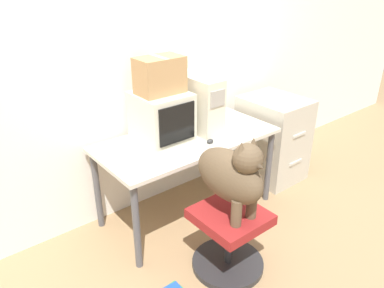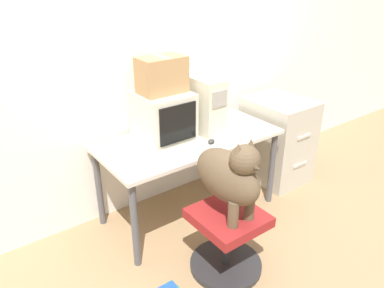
{
  "view_description": "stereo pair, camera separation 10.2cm",
  "coord_description": "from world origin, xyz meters",
  "px_view_note": "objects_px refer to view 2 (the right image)",
  "views": [
    {
      "loc": [
        -1.64,
        -1.75,
        1.92
      ],
      "look_at": [
        -0.17,
        0.08,
        0.79
      ],
      "focal_mm": 35.0,
      "sensor_mm": 36.0,
      "label": 1
    },
    {
      "loc": [
        -1.56,
        -1.82,
        1.92
      ],
      "look_at": [
        -0.17,
        0.08,
        0.79
      ],
      "focal_mm": 35.0,
      "sensor_mm": 36.0,
      "label": 2
    }
  ],
  "objects_px": {
    "crt_monitor": "(164,116)",
    "keyboard": "(182,151)",
    "filing_cabinet": "(277,140)",
    "office_chair": "(227,239)",
    "cardboard_box": "(162,75)",
    "dog": "(230,175)",
    "pc_tower": "(200,103)"
  },
  "relations": [
    {
      "from": "pc_tower",
      "to": "dog",
      "type": "height_order",
      "value": "pc_tower"
    },
    {
      "from": "crt_monitor",
      "to": "dog",
      "type": "distance_m",
      "value": 0.81
    },
    {
      "from": "crt_monitor",
      "to": "office_chair",
      "type": "distance_m",
      "value": 1.02
    },
    {
      "from": "crt_monitor",
      "to": "filing_cabinet",
      "type": "height_order",
      "value": "crt_monitor"
    },
    {
      "from": "crt_monitor",
      "to": "pc_tower",
      "type": "xyz_separation_m",
      "value": [
        0.33,
        -0.03,
        0.04
      ]
    },
    {
      "from": "crt_monitor",
      "to": "filing_cabinet",
      "type": "bearing_deg",
      "value": -6.39
    },
    {
      "from": "filing_cabinet",
      "to": "dog",
      "type": "bearing_deg",
      "value": -151.36
    },
    {
      "from": "keyboard",
      "to": "dog",
      "type": "relative_size",
      "value": 0.73
    },
    {
      "from": "cardboard_box",
      "to": "office_chair",
      "type": "bearing_deg",
      "value": -91.63
    },
    {
      "from": "filing_cabinet",
      "to": "cardboard_box",
      "type": "distance_m",
      "value": 1.44
    },
    {
      "from": "pc_tower",
      "to": "keyboard",
      "type": "distance_m",
      "value": 0.5
    },
    {
      "from": "crt_monitor",
      "to": "filing_cabinet",
      "type": "relative_size",
      "value": 0.5
    },
    {
      "from": "dog",
      "to": "cardboard_box",
      "type": "bearing_deg",
      "value": 88.37
    },
    {
      "from": "crt_monitor",
      "to": "office_chair",
      "type": "relative_size",
      "value": 0.81
    },
    {
      "from": "keyboard",
      "to": "crt_monitor",
      "type": "bearing_deg",
      "value": 82.58
    },
    {
      "from": "pc_tower",
      "to": "keyboard",
      "type": "xyz_separation_m",
      "value": [
        -0.37,
        -0.27,
        -0.21
      ]
    },
    {
      "from": "crt_monitor",
      "to": "cardboard_box",
      "type": "height_order",
      "value": "cardboard_box"
    },
    {
      "from": "pc_tower",
      "to": "office_chair",
      "type": "height_order",
      "value": "pc_tower"
    },
    {
      "from": "crt_monitor",
      "to": "dog",
      "type": "bearing_deg",
      "value": -91.64
    },
    {
      "from": "keyboard",
      "to": "dog",
      "type": "distance_m",
      "value": 0.49
    },
    {
      "from": "pc_tower",
      "to": "office_chair",
      "type": "relative_size",
      "value": 0.96
    },
    {
      "from": "dog",
      "to": "office_chair",
      "type": "bearing_deg",
      "value": -90.0
    },
    {
      "from": "pc_tower",
      "to": "cardboard_box",
      "type": "distance_m",
      "value": 0.43
    },
    {
      "from": "keyboard",
      "to": "dog",
      "type": "height_order",
      "value": "dog"
    },
    {
      "from": "dog",
      "to": "cardboard_box",
      "type": "height_order",
      "value": "cardboard_box"
    },
    {
      "from": "keyboard",
      "to": "office_chair",
      "type": "height_order",
      "value": "keyboard"
    },
    {
      "from": "crt_monitor",
      "to": "pc_tower",
      "type": "height_order",
      "value": "pc_tower"
    },
    {
      "from": "pc_tower",
      "to": "cardboard_box",
      "type": "relative_size",
      "value": 1.41
    },
    {
      "from": "crt_monitor",
      "to": "keyboard",
      "type": "xyz_separation_m",
      "value": [
        -0.04,
        -0.3,
        -0.17
      ]
    },
    {
      "from": "keyboard",
      "to": "office_chair",
      "type": "xyz_separation_m",
      "value": [
        0.02,
        -0.49,
        -0.47
      ]
    },
    {
      "from": "dog",
      "to": "crt_monitor",
      "type": "bearing_deg",
      "value": 88.36
    },
    {
      "from": "dog",
      "to": "cardboard_box",
      "type": "distance_m",
      "value": 0.92
    }
  ]
}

